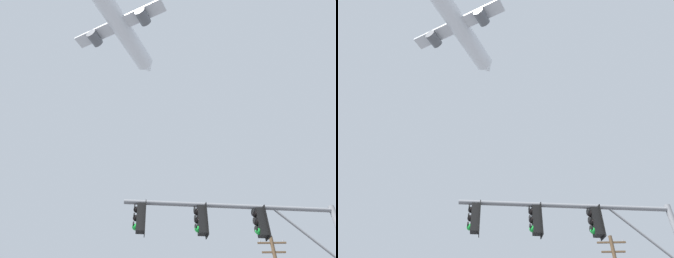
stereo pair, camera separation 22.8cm
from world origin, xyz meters
TOP-DOWN VIEW (x-y plane):
  - signal_pole_near at (1.96, 5.86)m, footprint 7.10×1.11m
  - airplane at (-9.65, 24.60)m, footprint 16.68×21.59m

SIDE VIEW (x-z plane):
  - signal_pole_near at x=1.96m, z-range 1.70..7.73m
  - airplane at x=-9.65m, z-range 45.10..51.21m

